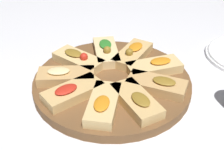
{
  "coord_description": "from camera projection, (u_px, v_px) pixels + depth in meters",
  "views": [
    {
      "loc": [
        0.64,
        0.2,
        0.5
      ],
      "look_at": [
        0.0,
        0.0,
        0.04
      ],
      "focal_mm": 50.0,
      "sensor_mm": 36.0,
      "label": 1
    }
  ],
  "objects": [
    {
      "name": "focaccia_slice_0",
      "position": [
        73.0,
        92.0,
        0.76
      ],
      "size": [
        0.16,
        0.14,
        0.03
      ],
      "color": "tan",
      "rests_on": "serving_board"
    },
    {
      "name": "focaccia_slice_6",
      "position": [
        106.0,
        51.0,
        0.92
      ],
      "size": [
        0.16,
        0.12,
        0.04
      ],
      "color": "#E5C689",
      "rests_on": "serving_board"
    },
    {
      "name": "focaccia_slice_8",
      "position": [
        66.0,
        76.0,
        0.81
      ],
      "size": [
        0.11,
        0.16,
        0.03
      ],
      "color": "tan",
      "rests_on": "serving_board"
    },
    {
      "name": "ground_plane",
      "position": [
        112.0,
        86.0,
        0.84
      ],
      "size": [
        3.0,
        3.0,
        0.0
      ],
      "primitive_type": "plane",
      "color": "white"
    },
    {
      "name": "focaccia_slice_4",
      "position": [
        154.0,
        67.0,
        0.85
      ],
      "size": [
        0.14,
        0.16,
        0.03
      ],
      "color": "#DBB775",
      "rests_on": "serving_board"
    },
    {
      "name": "focaccia_slice_5",
      "position": [
        133.0,
        54.0,
        0.9
      ],
      "size": [
        0.16,
        0.09,
        0.04
      ],
      "color": "tan",
      "rests_on": "serving_board"
    },
    {
      "name": "focaccia_slice_1",
      "position": [
        103.0,
        104.0,
        0.72
      ],
      "size": [
        0.15,
        0.08,
        0.03
      ],
      "color": "#DBB775",
      "rests_on": "serving_board"
    },
    {
      "name": "focaccia_slice_2",
      "position": [
        136.0,
        100.0,
        0.73
      ],
      "size": [
        0.15,
        0.15,
        0.03
      ],
      "color": "tan",
      "rests_on": "serving_board"
    },
    {
      "name": "focaccia_slice_7",
      "position": [
        78.0,
        60.0,
        0.88
      ],
      "size": [
        0.11,
        0.16,
        0.04
      ],
      "color": "#DBB775",
      "rests_on": "serving_board"
    },
    {
      "name": "focaccia_slice_3",
      "position": [
        157.0,
        85.0,
        0.78
      ],
      "size": [
        0.07,
        0.15,
        0.03
      ],
      "color": "tan",
      "rests_on": "serving_board"
    },
    {
      "name": "serving_board",
      "position": [
        112.0,
        83.0,
        0.83
      ],
      "size": [
        0.42,
        0.42,
        0.02
      ],
      "primitive_type": "cylinder",
      "color": "brown",
      "rests_on": "ground_plane"
    }
  ]
}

